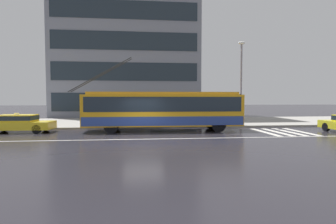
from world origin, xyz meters
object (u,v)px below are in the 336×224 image
object	(u,v)px
bus_shelter	(130,103)
pedestrian_approaching_curb	(159,107)
street_lamp	(241,76)
taxi_queued_behind_bus	(19,123)
trolleybus	(163,109)
pedestrian_at_shelter	(200,114)

from	to	relation	value
bus_shelter	pedestrian_approaching_curb	distance (m)	2.67
pedestrian_approaching_curb	street_lamp	world-z (taller)	street_lamp
pedestrian_approaching_curb	bus_shelter	bearing A→B (deg)	-165.00
taxi_queued_behind_bus	street_lamp	bearing A→B (deg)	6.50
trolleybus	pedestrian_approaching_curb	xyz separation A→B (m)	(-0.02, 3.95, 0.09)
pedestrian_at_shelter	street_lamp	xyz separation A→B (m)	(3.17, -1.49, 3.21)
trolleybus	taxi_queued_behind_bus	world-z (taller)	trolleybus
pedestrian_at_shelter	street_lamp	size ratio (longest dim) A/B	0.22
trolleybus	pedestrian_at_shelter	size ratio (longest dim) A/B	7.97
bus_shelter	street_lamp	size ratio (longest dim) A/B	0.51
trolleybus	street_lamp	xyz separation A→B (m)	(6.76, 2.00, 2.69)
taxi_queued_behind_bus	bus_shelter	bearing A→B (deg)	22.45
trolleybus	street_lamp	world-z (taller)	street_lamp
trolleybus	street_lamp	distance (m)	7.55
pedestrian_approaching_curb	trolleybus	bearing A→B (deg)	-89.77
pedestrian_approaching_curb	pedestrian_at_shelter	bearing A→B (deg)	-7.15
bus_shelter	pedestrian_approaching_curb	size ratio (longest dim) A/B	1.82
bus_shelter	street_lamp	distance (m)	9.68
pedestrian_at_shelter	pedestrian_approaching_curb	xyz separation A→B (m)	(-3.61, 0.45, 0.61)
taxi_queued_behind_bus	bus_shelter	size ratio (longest dim) A/B	1.29
bus_shelter	street_lamp	bearing A→B (deg)	-7.67
taxi_queued_behind_bus	pedestrian_approaching_curb	bearing A→B (deg)	20.67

